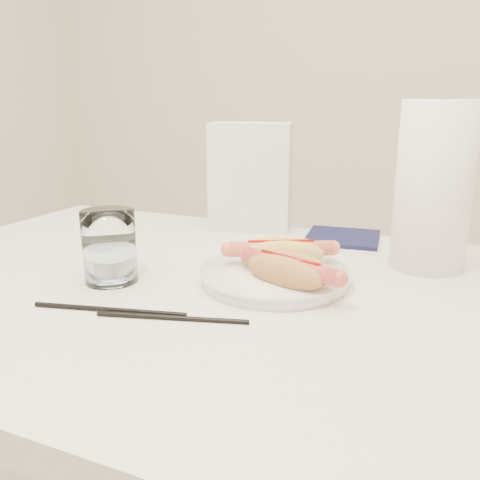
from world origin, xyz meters
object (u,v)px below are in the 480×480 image
at_px(paper_towel_roll, 434,187).
at_px(napkin_box, 251,177).
at_px(table, 209,317).
at_px(hotdog_right, 290,270).
at_px(hotdog_left, 281,253).
at_px(water_glass, 109,246).
at_px(plate, 274,278).

bearing_deg(paper_towel_roll, napkin_box, 160.92).
bearing_deg(paper_towel_roll, table, -144.72).
bearing_deg(hotdog_right, napkin_box, 139.11).
bearing_deg(table, hotdog_right, -2.30).
relative_size(hotdog_left, paper_towel_roll, 0.58).
xyz_separation_m(table, hotdog_right, (0.13, -0.01, 0.10)).
height_order(hotdog_left, napkin_box, napkin_box).
relative_size(water_glass, paper_towel_roll, 0.41).
bearing_deg(table, plate, 20.18).
xyz_separation_m(table, water_glass, (-0.14, -0.06, 0.12)).
xyz_separation_m(plate, water_glass, (-0.24, -0.09, 0.05)).
distance_m(plate, hotdog_left, 0.05).
height_order(plate, napkin_box, napkin_box).
height_order(hotdog_left, water_glass, water_glass).
relative_size(hotdog_left, hotdog_right, 0.99).
bearing_deg(hotdog_left, plate, -113.10).
relative_size(table, plate, 5.33).
relative_size(napkin_box, paper_towel_roll, 0.83).
bearing_deg(plate, table, -159.82).
xyz_separation_m(table, paper_towel_roll, (0.31, 0.22, 0.20)).
bearing_deg(table, paper_towel_roll, 35.28).
distance_m(hotdog_left, napkin_box, 0.34).
relative_size(table, paper_towel_roll, 4.31).
bearing_deg(hotdog_right, plate, 151.24).
relative_size(plate, hotdog_right, 1.38).
height_order(water_glass, paper_towel_roll, paper_towel_roll).
height_order(table, napkin_box, napkin_box).
distance_m(plate, paper_towel_roll, 0.31).
bearing_deg(hotdog_left, napkin_box, 94.07).
bearing_deg(napkin_box, paper_towel_roll, -32.06).
relative_size(hotdog_right, napkin_box, 0.70).
bearing_deg(paper_towel_roll, plate, -139.18).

